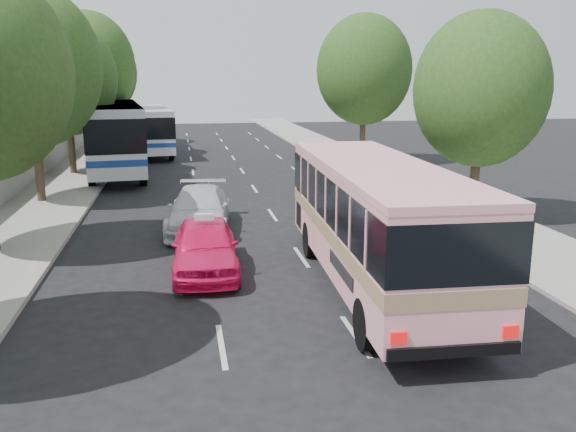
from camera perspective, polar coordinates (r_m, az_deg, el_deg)
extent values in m
plane|color=black|center=(15.14, 0.50, -8.39)|extent=(120.00, 120.00, 0.00)
cube|color=#9E998E|center=(34.80, -19.74, 3.21)|extent=(4.00, 90.00, 0.15)
cube|color=#9E998E|center=(36.05, 8.00, 4.14)|extent=(4.00, 90.00, 0.12)
cube|color=#9E998E|center=(35.03, -22.75, 4.39)|extent=(0.30, 90.00, 1.50)
cylinder|color=#38281E|center=(28.75, -22.33, 4.78)|extent=(0.36, 0.36, 3.80)
ellipsoid|color=#27491A|center=(28.53, -23.03, 12.75)|extent=(6.00, 6.00, 6.90)
sphere|color=#27491A|center=(28.19, -22.57, 15.24)|extent=(3.90, 3.90, 3.90)
cylinder|color=#38281E|center=(36.56, -19.59, 6.31)|extent=(0.36, 0.36, 3.50)
ellipsoid|color=#27491A|center=(36.36, -20.04, 12.07)|extent=(5.52, 5.52, 6.35)
sphere|color=#27491A|center=(36.02, -19.62, 13.87)|extent=(3.59, 3.59, 3.59)
cylinder|color=#38281E|center=(44.40, -17.85, 7.81)|extent=(0.36, 0.36, 3.99)
ellipsoid|color=#27491A|center=(44.26, -18.24, 13.22)|extent=(6.30, 6.30, 7.24)
sphere|color=#27491A|center=(43.95, -17.88, 14.90)|extent=(4.09, 4.09, 4.09)
cylinder|color=#38281E|center=(52.35, -16.93, 8.42)|extent=(0.36, 0.36, 3.72)
ellipsoid|color=#27491A|center=(52.22, -17.22, 12.70)|extent=(5.88, 5.88, 6.76)
sphere|color=#27491A|center=(51.90, -16.90, 14.03)|extent=(3.82, 3.82, 3.82)
cylinder|color=#38281E|center=(24.91, 17.06, 3.39)|extent=(0.36, 0.36, 3.23)
ellipsoid|color=#27491A|center=(24.61, 17.59, 11.22)|extent=(5.10, 5.10, 5.87)
sphere|color=#27491A|center=(24.53, 18.94, 13.51)|extent=(3.32, 3.31, 3.31)
cylinder|color=#38281E|center=(39.76, 6.99, 7.66)|extent=(0.36, 0.36, 3.80)
ellipsoid|color=#27491A|center=(39.60, 7.15, 13.43)|extent=(6.00, 6.00, 6.90)
sphere|color=#27491A|center=(39.46, 7.91, 15.16)|extent=(3.90, 3.90, 3.90)
cube|color=pink|center=(15.93, 8.20, -0.09)|extent=(3.03, 10.59, 2.81)
cube|color=#9E7A59|center=(16.00, 8.16, -1.22)|extent=(3.07, 10.61, 0.37)
cube|color=black|center=(15.82, 8.26, 1.73)|extent=(3.08, 10.62, 1.15)
cube|color=pink|center=(15.68, 8.36, 4.63)|extent=(3.05, 10.61, 0.17)
cylinder|color=black|center=(18.99, 2.08, -2.20)|extent=(0.36, 1.10, 1.09)
cylinder|color=black|center=(19.52, 8.83, -1.94)|extent=(0.36, 1.10, 1.09)
cylinder|color=black|center=(12.78, 7.34, -10.03)|extent=(0.36, 1.10, 1.09)
cylinder|color=black|center=(13.54, 17.00, -9.15)|extent=(0.36, 1.10, 1.09)
imported|color=#F5155F|center=(17.53, -7.76, -2.84)|extent=(1.97, 4.60, 1.55)
imported|color=silver|center=(22.38, -8.32, 0.58)|extent=(2.69, 5.46, 1.53)
cube|color=silver|center=(36.63, -15.98, 7.44)|extent=(4.27, 13.51, 3.38)
cube|color=black|center=(36.59, -16.02, 8.08)|extent=(4.32, 13.54, 1.66)
cube|color=navy|center=(36.71, -15.89, 6.11)|extent=(4.31, 13.53, 0.33)
cube|color=silver|center=(36.52, -16.13, 9.95)|extent=(4.29, 13.53, 0.15)
cylinder|color=black|center=(41.00, -17.68, 5.49)|extent=(0.49, 1.25, 1.22)
cylinder|color=black|center=(41.02, -14.15, 5.71)|extent=(0.49, 1.25, 1.22)
cylinder|color=black|center=(32.23, -17.92, 3.59)|extent=(0.49, 1.25, 1.22)
cylinder|color=black|center=(32.25, -13.43, 3.87)|extent=(0.49, 1.25, 1.22)
cube|color=white|center=(45.29, -12.77, 8.10)|extent=(3.60, 11.27, 2.81)
cube|color=black|center=(45.27, -12.79, 8.53)|extent=(3.65, 11.31, 1.38)
cube|color=navy|center=(45.36, -12.73, 7.20)|extent=(3.64, 11.29, 0.28)
cube|color=white|center=(45.21, -12.86, 9.79)|extent=(3.62, 11.29, 0.13)
cylinder|color=black|center=(48.85, -14.20, 6.70)|extent=(0.41, 1.04, 1.02)
cylinder|color=black|center=(48.98, -11.78, 6.83)|extent=(0.41, 1.04, 1.02)
cylinder|color=black|center=(41.52, -13.70, 5.68)|extent=(0.41, 1.04, 1.02)
cylinder|color=black|center=(41.68, -10.87, 5.84)|extent=(0.41, 1.04, 1.02)
cube|color=silver|center=(17.31, -7.85, -0.09)|extent=(0.56, 0.20, 0.18)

